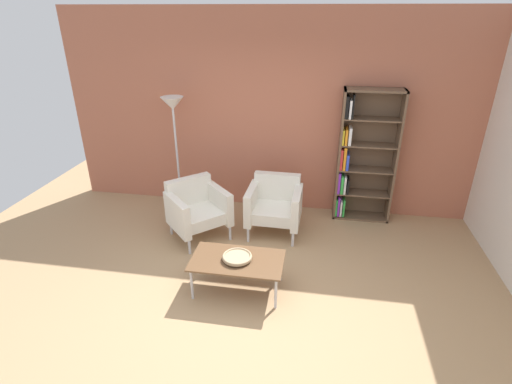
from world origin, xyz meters
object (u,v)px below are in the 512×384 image
(bookshelf_tall, at_px, (361,158))
(coffee_table_low, at_px, (237,262))
(armchair_corner_red, at_px, (275,204))
(decorative_bowl, at_px, (237,257))
(floor_lamp_torchiere, at_px, (174,118))
(armchair_by_bookshelf, at_px, (197,208))

(bookshelf_tall, bearing_deg, coffee_table_low, -125.01)
(coffee_table_low, height_order, armchair_corner_red, armchair_corner_red)
(decorative_bowl, distance_m, floor_lamp_torchiere, 2.41)
(armchair_corner_red, bearing_deg, floor_lamp_torchiere, 165.58)
(bookshelf_tall, bearing_deg, decorative_bowl, -125.01)
(armchair_by_bookshelf, bearing_deg, coffee_table_low, -96.99)
(bookshelf_tall, relative_size, coffee_table_low, 1.90)
(bookshelf_tall, bearing_deg, armchair_by_bookshelf, -156.80)
(bookshelf_tall, distance_m, floor_lamp_torchiere, 2.72)
(decorative_bowl, distance_m, armchair_by_bookshelf, 1.31)
(coffee_table_low, distance_m, decorative_bowl, 0.07)
(bookshelf_tall, xyz_separation_m, decorative_bowl, (-1.38, -1.97, -0.49))
(coffee_table_low, xyz_separation_m, floor_lamp_torchiere, (-1.28, 1.77, 1.08))
(decorative_bowl, height_order, armchair_by_bookshelf, armchair_by_bookshelf)
(armchair_corner_red, distance_m, floor_lamp_torchiere, 1.89)
(bookshelf_tall, relative_size, armchair_corner_red, 2.44)
(bookshelf_tall, relative_size, decorative_bowl, 5.94)
(armchair_corner_red, height_order, floor_lamp_torchiere, floor_lamp_torchiere)
(armchair_by_bookshelf, xyz_separation_m, floor_lamp_torchiere, (-0.50, 0.72, 1.03))
(bookshelf_tall, xyz_separation_m, floor_lamp_torchiere, (-2.66, -0.20, 0.52))
(bookshelf_tall, relative_size, armchair_by_bookshelf, 2.00)
(coffee_table_low, bearing_deg, armchair_corner_red, 79.83)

